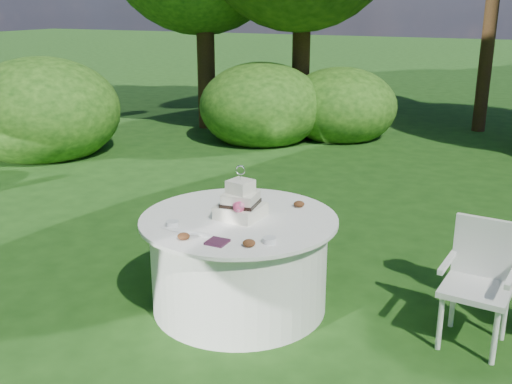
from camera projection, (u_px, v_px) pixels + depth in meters
ground at (240, 305)px, 4.92m from camera, size 80.00×80.00×0.00m
napkins at (217, 242)px, 4.19m from camera, size 0.14×0.14×0.02m
feather_plume at (188, 232)px, 4.37m from camera, size 0.48×0.07×0.01m
table at (239, 262)px, 4.81m from camera, size 1.56×1.56×0.77m
cake at (241, 204)px, 4.65m from camera, size 0.35×0.35×0.43m
chair at (480, 275)px, 4.28m from camera, size 0.51×0.50×0.91m
votives at (224, 217)px, 4.63m from camera, size 0.90×0.96×0.04m
petal_cups at (247, 226)px, 4.43m from camera, size 0.57×1.11×0.05m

